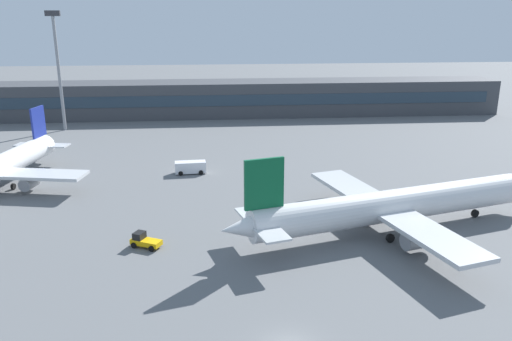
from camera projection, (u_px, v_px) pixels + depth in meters
ground_plane at (250, 189)px, 80.32m from camera, size 400.00×400.00×0.00m
terminal_building at (232, 98)px, 136.39m from camera, size 141.59×12.13×9.00m
airplane_near at (396, 205)px, 64.02m from camera, size 44.59×31.68×11.22m
baggage_tug_yellow at (144, 241)px, 60.34m from camera, size 3.89×3.02×1.75m
service_van_white at (191, 167)px, 87.81m from camera, size 5.32×2.60×2.08m
floodlight_tower_west at (58, 63)px, 116.00m from camera, size 3.20×0.80×26.76m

